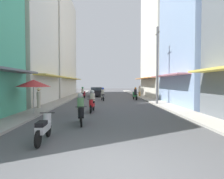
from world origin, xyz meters
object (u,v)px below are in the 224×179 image
at_px(pedestrian_crossing, 140,91).
at_px(motorbike_white, 103,95).
at_px(motorbike_black, 81,110).
at_px(utility_pole, 157,65).
at_px(motorbike_maroon, 83,93).
at_px(motorbike_silver, 44,127).
at_px(parked_car, 96,92).
at_px(motorbike_green, 135,94).
at_px(pedestrian_foreground, 39,97).
at_px(vendor_umbrella, 33,83).
at_px(motorbike_red, 92,102).

bearing_deg(pedestrian_crossing, motorbike_white, -133.72).
bearing_deg(motorbike_black, utility_pole, 52.33).
height_order(motorbike_maroon, motorbike_silver, motorbike_maroon).
bearing_deg(utility_pole, motorbike_silver, -123.62).
bearing_deg(parked_car, motorbike_silver, -91.93).
height_order(parked_car, utility_pole, utility_pole).
bearing_deg(motorbike_silver, motorbike_green, 69.87).
distance_m(motorbike_white, motorbike_green, 4.08).
height_order(motorbike_silver, parked_car, parked_car).
relative_size(motorbike_black, utility_pole, 0.24).
relative_size(motorbike_white, motorbike_silver, 0.99).
xyz_separation_m(motorbike_maroon, motorbike_green, (6.70, -2.40, 0.00)).
height_order(motorbike_maroon, pedestrian_crossing, pedestrian_crossing).
xyz_separation_m(motorbike_white, utility_pole, (5.24, -4.53, 3.06)).
relative_size(pedestrian_foreground, utility_pole, 0.23).
height_order(motorbike_maroon, motorbike_green, same).
bearing_deg(motorbike_black, pedestrian_crossing, 70.63).
height_order(motorbike_green, vendor_umbrella, vendor_umbrella).
relative_size(motorbike_silver, parked_car, 0.43).
distance_m(motorbike_silver, pedestrian_foreground, 8.67).
distance_m(motorbike_white, parked_car, 7.01).
distance_m(motorbike_silver, vendor_umbrella, 5.97).
xyz_separation_m(pedestrian_crossing, utility_pole, (-0.26, -10.27, 2.92)).
bearing_deg(motorbike_maroon, pedestrian_foreground, -102.22).
relative_size(motorbike_white, pedestrian_foreground, 1.04).
xyz_separation_m(motorbike_red, parked_car, (-0.50, 15.39, 0.04)).
distance_m(motorbike_white, utility_pole, 7.57).
xyz_separation_m(motorbike_red, motorbike_silver, (-1.24, -6.74, -0.20)).
bearing_deg(motorbike_red, motorbike_white, 85.75).
bearing_deg(utility_pole, pedestrian_foreground, -165.74).
relative_size(parked_car, pedestrian_foreground, 2.47).
relative_size(pedestrian_crossing, vendor_umbrella, 0.73).
bearing_deg(motorbike_silver, vendor_umbrella, 114.30).
bearing_deg(motorbike_silver, motorbike_white, 82.99).
xyz_separation_m(motorbike_red, vendor_umbrella, (-3.61, -1.49, 1.37)).
distance_m(pedestrian_crossing, vendor_umbrella, 18.52).
height_order(motorbike_black, motorbike_red, same).
distance_m(pedestrian_foreground, vendor_umbrella, 3.14).
bearing_deg(parked_car, motorbike_green, -50.07).
distance_m(motorbike_green, parked_car, 7.98).
relative_size(motorbike_green, parked_car, 0.43).
bearing_deg(pedestrian_crossing, motorbike_black, -109.37).
relative_size(motorbike_white, pedestrian_crossing, 1.07).
relative_size(motorbike_maroon, vendor_umbrella, 0.78).
bearing_deg(motorbike_maroon, motorbike_silver, -87.40).
distance_m(motorbike_red, parked_car, 15.40).
bearing_deg(utility_pole, vendor_umbrella, -150.16).
distance_m(parked_car, utility_pole, 13.44).
xyz_separation_m(motorbike_white, pedestrian_crossing, (5.49, 5.74, 0.14)).
relative_size(motorbike_black, motorbike_green, 1.00).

